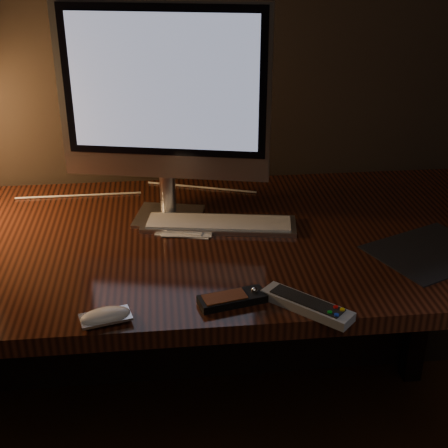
{
  "coord_description": "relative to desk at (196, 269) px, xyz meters",
  "views": [
    {
      "loc": [
        -0.08,
        0.53,
        1.42
      ],
      "look_at": [
        0.05,
        1.73,
        0.84
      ],
      "focal_mm": 50.0,
      "sensor_mm": 36.0,
      "label": 1
    }
  ],
  "objects": [
    {
      "name": "tv_remote",
      "position": [
        0.19,
        -0.41,
        0.14
      ],
      "size": [
        0.17,
        0.16,
        0.02
      ],
      "rotation": [
        0.0,
        0.0,
        -0.78
      ],
      "color": "#929597",
      "rests_on": "desk"
    },
    {
      "name": "mousepad",
      "position": [
        0.52,
        -0.21,
        0.13
      ],
      "size": [
        0.32,
        0.29,
        0.0
      ],
      "primitive_type": "cube",
      "rotation": [
        0.0,
        0.0,
        0.41
      ],
      "color": "black",
      "rests_on": "desk"
    },
    {
      "name": "cable",
      "position": [
        -0.14,
        0.21,
        0.13
      ],
      "size": [
        0.64,
        0.14,
        0.01
      ],
      "primitive_type": "cylinder",
      "rotation": [
        0.0,
        1.57,
        -0.2
      ],
      "color": "white",
      "rests_on": "desk"
    },
    {
      "name": "keyboard",
      "position": [
        0.06,
        -0.02,
        0.14
      ],
      "size": [
        0.39,
        0.17,
        0.01
      ],
      "primitive_type": "cube",
      "rotation": [
        0.0,
        0.0,
        -0.17
      ],
      "color": "silver",
      "rests_on": "desk"
    },
    {
      "name": "desk",
      "position": [
        0.0,
        0.0,
        0.0
      ],
      "size": [
        1.6,
        0.75,
        0.75
      ],
      "color": "#3E190E",
      "rests_on": "ground"
    },
    {
      "name": "media_remote",
      "position": [
        0.05,
        -0.37,
        0.14
      ],
      "size": [
        0.14,
        0.08,
        0.02
      ],
      "rotation": [
        0.0,
        0.0,
        0.23
      ],
      "color": "black",
      "rests_on": "desk"
    },
    {
      "name": "mouse",
      "position": [
        -0.19,
        -0.41,
        0.14
      ],
      "size": [
        0.1,
        0.07,
        0.02
      ],
      "primitive_type": "ellipsoid",
      "rotation": [
        0.0,
        0.0,
        0.25
      ],
      "color": "white",
      "rests_on": "desk"
    },
    {
      "name": "papers",
      "position": [
        -0.03,
        -0.03,
        0.13
      ],
      "size": [
        0.15,
        0.12,
        0.01
      ],
      "primitive_type": "cube",
      "rotation": [
        0.0,
        0.0,
        -0.28
      ],
      "color": "white",
      "rests_on": "desk"
    },
    {
      "name": "monitor",
      "position": [
        -0.06,
        0.04,
        0.44
      ],
      "size": [
        0.49,
        0.18,
        0.52
      ],
      "rotation": [
        0.0,
        0.0,
        -0.23
      ],
      "color": "silver",
      "rests_on": "desk"
    }
  ]
}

